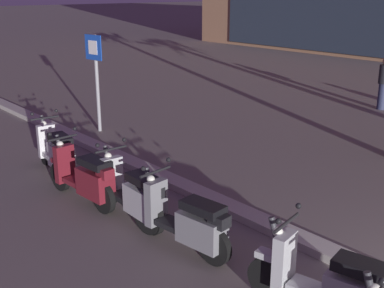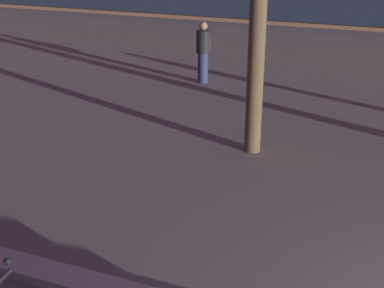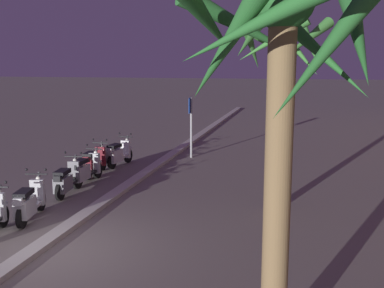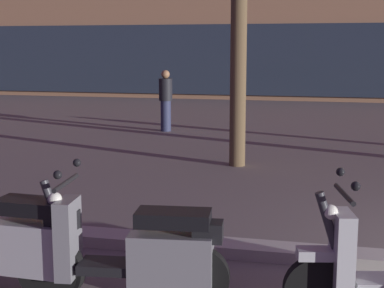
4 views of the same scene
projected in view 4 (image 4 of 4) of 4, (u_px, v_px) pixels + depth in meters
The scene contains 3 objects.
scooter_silver_lead_nearest at pixel (2, 241), 5.05m from camera, with size 1.84×0.56×1.17m.
scooter_grey_mid_centre at pixel (138, 253), 4.79m from camera, with size 1.78×0.58×1.17m.
pedestrian_window_shopping at pixel (166, 99), 14.74m from camera, with size 0.34×0.45×1.54m.
Camera 4 is at (-2.31, -5.80, 2.12)m, focal length 54.78 mm.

